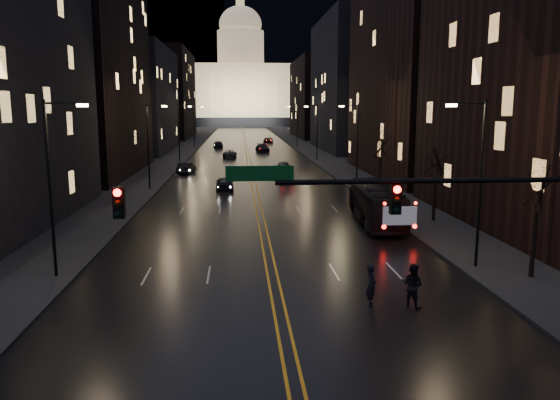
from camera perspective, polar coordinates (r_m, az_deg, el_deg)
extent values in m
plane|color=black|center=(19.54, 1.04, -16.46)|extent=(900.00, 900.00, 0.00)
cube|color=black|center=(147.73, -3.73, 6.33)|extent=(20.00, 320.00, 0.02)
cube|color=black|center=(148.23, -9.18, 6.26)|extent=(8.00, 320.00, 0.16)
cube|color=black|center=(148.54, 1.71, 6.39)|extent=(8.00, 320.00, 0.16)
cube|color=orange|center=(147.72, -3.73, 6.33)|extent=(0.62, 320.00, 0.01)
cube|color=black|center=(74.23, -20.00, 13.28)|extent=(12.00, 30.00, 28.00)
cube|color=black|center=(111.17, -14.60, 10.09)|extent=(12.00, 34.00, 20.00)
cube|color=black|center=(158.68, -11.56, 10.72)|extent=(12.00, 40.00, 24.00)
cube|color=black|center=(71.93, 14.77, 17.68)|extent=(12.00, 30.00, 38.00)
cube|color=black|center=(111.88, 7.50, 11.85)|extent=(12.00, 34.00, 26.00)
cube|color=black|center=(159.11, 3.90, 10.52)|extent=(12.00, 40.00, 22.00)
cube|color=black|center=(403.60, 1.69, 17.71)|extent=(520.00, 60.00, 130.00)
cube|color=black|center=(267.55, -4.04, 8.24)|extent=(90.00, 50.00, 4.00)
cube|color=#FFDC93|center=(267.57, -4.08, 11.24)|extent=(80.00, 36.00, 24.00)
cylinder|color=beige|center=(268.87, -4.13, 15.51)|extent=(22.00, 22.00, 16.00)
ellipsoid|color=beige|center=(270.21, -4.16, 17.83)|extent=(20.00, 20.00, 17.00)
cylinder|color=#FFDC93|center=(271.55, -4.19, 19.60)|extent=(4.00, 4.00, 6.00)
cylinder|color=black|center=(19.03, 17.83, 1.94)|extent=(12.00, 0.18, 0.18)
cube|color=black|center=(18.13, -16.48, -0.28)|extent=(0.35, 0.30, 1.00)
cube|color=black|center=(18.46, 11.97, 0.08)|extent=(0.35, 0.30, 1.00)
sphere|color=#FF0705|center=(17.90, -16.66, 0.73)|extent=(0.24, 0.24, 0.24)
sphere|color=#FF0705|center=(18.24, 12.17, 1.07)|extent=(0.24, 0.24, 0.24)
cube|color=#053F14|center=(17.61, -2.14, 2.79)|extent=(2.20, 0.06, 0.50)
cylinder|color=black|center=(30.53, 20.22, 1.34)|extent=(0.16, 0.16, 9.00)
cylinder|color=black|center=(29.88, 19.11, 9.52)|extent=(1.80, 0.10, 0.10)
cube|color=#F5D893|center=(29.54, 17.48, 9.42)|extent=(0.50, 0.25, 0.15)
cylinder|color=black|center=(29.30, -22.88, 0.85)|extent=(0.16, 0.16, 9.00)
cylinder|color=black|center=(28.73, -21.72, 9.39)|extent=(1.80, 0.10, 0.10)
cube|color=#F5D893|center=(28.48, -19.96, 9.29)|extent=(0.50, 0.25, 0.15)
cylinder|color=black|center=(58.99, 8.09, 5.59)|extent=(0.16, 0.16, 9.00)
cylinder|color=black|center=(58.66, 7.32, 9.79)|extent=(1.80, 0.10, 0.10)
cube|color=#F5D893|center=(58.49, 6.45, 9.71)|extent=(0.50, 0.25, 0.15)
cylinder|color=black|center=(58.36, -13.61, 5.37)|extent=(0.16, 0.16, 9.00)
cylinder|color=black|center=(58.08, -12.89, 9.63)|extent=(1.80, 0.10, 0.10)
cube|color=#F5D893|center=(57.96, -11.99, 9.56)|extent=(0.50, 0.25, 0.15)
cylinder|color=black|center=(88.47, 3.91, 7.00)|extent=(0.16, 0.16, 9.00)
cylinder|color=black|center=(88.25, 3.35, 9.79)|extent=(1.80, 0.10, 0.10)
cube|color=#F5D893|center=(88.14, 2.76, 9.73)|extent=(0.50, 0.25, 0.15)
cylinder|color=black|center=(88.06, -10.51, 6.85)|extent=(0.16, 0.16, 9.00)
cylinder|color=black|center=(87.87, -10.01, 9.66)|extent=(1.80, 0.10, 0.10)
cube|color=#F5D893|center=(87.79, -9.41, 9.61)|extent=(0.50, 0.25, 0.15)
cylinder|color=black|center=(118.22, 1.81, 7.69)|extent=(0.16, 0.16, 9.00)
cylinder|color=black|center=(118.05, 1.38, 9.77)|extent=(1.80, 0.10, 0.10)
cube|color=#F5D893|center=(117.97, 0.94, 9.73)|extent=(0.50, 0.25, 0.15)
cylinder|color=black|center=(117.91, -8.97, 7.57)|extent=(0.16, 0.16, 9.00)
cylinder|color=black|center=(117.77, -8.59, 9.67)|extent=(1.80, 0.10, 0.10)
cube|color=#F5D893|center=(117.71, -8.14, 9.63)|extent=(0.50, 0.25, 0.15)
cylinder|color=black|center=(30.18, 24.95, -4.38)|extent=(0.24, 0.24, 3.50)
cylinder|color=black|center=(42.66, 15.82, 0.06)|extent=(0.24, 0.24, 3.50)
cylinder|color=black|center=(57.78, 10.39, 2.71)|extent=(0.24, 0.24, 3.50)
imported|color=black|center=(41.18, 10.01, -0.42)|extent=(3.16, 10.85, 2.99)
imported|color=black|center=(57.02, -5.80, 1.73)|extent=(1.94, 4.58, 1.55)
imported|color=black|center=(72.31, -9.77, 3.31)|extent=(2.17, 4.76, 1.51)
imported|color=black|center=(95.05, -5.27, 4.85)|extent=(2.44, 4.86, 1.32)
imported|color=black|center=(118.41, -6.49, 5.80)|extent=(2.34, 5.03, 1.42)
imported|color=black|center=(63.30, 0.60, 2.49)|extent=(1.59, 4.23, 1.38)
imported|color=black|center=(72.98, 0.31, 3.50)|extent=(2.34, 4.62, 1.51)
imported|color=black|center=(106.68, -1.85, 5.46)|extent=(2.84, 5.54, 1.54)
imported|color=black|center=(133.44, -1.24, 6.28)|extent=(2.61, 5.10, 1.38)
imported|color=black|center=(24.42, 9.53, -8.80)|extent=(0.55, 0.74, 1.85)
imported|color=black|center=(24.63, 13.69, -8.66)|extent=(1.03, 1.05, 1.95)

